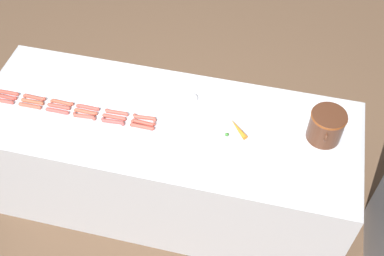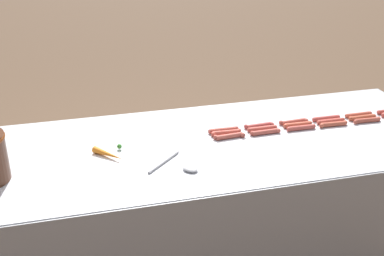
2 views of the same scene
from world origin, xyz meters
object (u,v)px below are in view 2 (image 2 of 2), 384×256
object	(u,v)px
hot_dog_4	(265,132)
hot_dog_10	(262,129)
hot_dog_5	(229,136)
hot_dog_8	(331,121)
hot_dog_11	(226,133)
hot_dog_15	(294,122)
hot_dog_9	(298,125)
hot_dog_16	(259,126)
carrot	(109,154)
serving_spoon	(181,166)
hot_dog_2	(333,124)
hot_dog_13	(358,115)
hot_dog_17	(223,130)
hot_dog_14	(326,118)
hot_dog_7	(362,117)
hot_dog_1	(367,120)
hot_dog_3	(301,128)

from	to	relation	value
hot_dog_4	hot_dog_10	xyz separation A→B (m)	(0.04, -0.00, 0.00)
hot_dog_4	hot_dog_5	bearing A→B (deg)	89.89
hot_dog_8	hot_dog_4	bearing A→B (deg)	95.62
hot_dog_11	hot_dog_15	bearing A→B (deg)	-84.68
hot_dog_9	hot_dog_16	xyz separation A→B (m)	(0.04, 0.19, 0.00)
hot_dog_8	carrot	bearing A→B (deg)	93.96
hot_dog_10	carrot	distance (m)	0.77
hot_dog_4	hot_dog_11	world-z (taller)	same
hot_dog_8	serving_spoon	distance (m)	0.89
hot_dog_8	hot_dog_2	bearing A→B (deg)	171.08
hot_dog_13	hot_dog_17	distance (m)	0.75
hot_dog_11	hot_dog_14	xyz separation A→B (m)	(0.03, -0.56, 0.00)
hot_dog_11	serving_spoon	bearing A→B (deg)	132.41
hot_dog_9	hot_dog_15	bearing A→B (deg)	7.43
hot_dog_5	hot_dog_15	bearing A→B (deg)	-78.31
hot_dog_9	hot_dog_14	bearing A→B (deg)	-78.62
hot_dog_16	hot_dog_14	bearing A→B (deg)	-90.23
hot_dog_5	hot_dog_10	size ratio (longest dim) A/B	1.00
hot_dog_11	serving_spoon	distance (m)	0.39
hot_dog_7	serving_spoon	world-z (taller)	hot_dog_7
hot_dog_15	hot_dog_1	bearing A→B (deg)	-101.63
hot_dog_7	carrot	xyz separation A→B (m)	(-0.08, 1.32, 0.00)
hot_dog_4	hot_dog_17	xyz separation A→B (m)	(0.07, 0.19, 0.00)
hot_dog_9	hot_dog_11	size ratio (longest dim) A/B	1.00
hot_dog_14	serving_spoon	xyz separation A→B (m)	(-0.29, 0.84, -0.00)
carrot	hot_dog_7	bearing A→B (deg)	-86.55
hot_dog_5	carrot	bearing A→B (deg)	94.18
hot_dog_15	carrot	xyz separation A→B (m)	(-0.12, 0.95, 0.00)
hot_dog_7	hot_dog_8	distance (m)	0.18
hot_dog_2	hot_dog_10	bearing A→B (deg)	83.72
hot_dog_5	hot_dog_7	xyz separation A→B (m)	(0.04, -0.74, 0.00)
hot_dog_9	hot_dog_14	world-z (taller)	same
hot_dog_9	hot_dog_15	xyz separation A→B (m)	(0.04, 0.00, 0.00)
hot_dog_10	hot_dog_16	size ratio (longest dim) A/B	1.00
hot_dog_3	hot_dog_4	bearing A→B (deg)	90.56
hot_dog_14	hot_dog_9	bearing A→B (deg)	101.38
hot_dog_10	carrot	xyz separation A→B (m)	(-0.08, 0.76, 0.00)
hot_dog_2	hot_dog_9	bearing A→B (deg)	77.37
hot_dog_10	hot_dog_13	xyz separation A→B (m)	(0.03, -0.56, 0.00)
hot_dog_15	hot_dog_16	distance (m)	0.19
hot_dog_15	hot_dog_17	size ratio (longest dim) A/B	1.00
hot_dog_3	hot_dog_4	size ratio (longest dim) A/B	1.00
hot_dog_13	hot_dog_17	bearing A→B (deg)	90.07
hot_dog_8	hot_dog_10	xyz separation A→B (m)	(0.00, 0.37, 0.00)
hot_dog_8	hot_dog_14	size ratio (longest dim) A/B	1.00
hot_dog_10	carrot	world-z (taller)	carrot
hot_dog_10	hot_dog_3	bearing A→B (deg)	-101.55
hot_dog_9	hot_dog_16	size ratio (longest dim) A/B	1.00
hot_dog_7	hot_dog_15	distance (m)	0.37
serving_spoon	carrot	xyz separation A→B (m)	(0.18, 0.29, 0.01)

